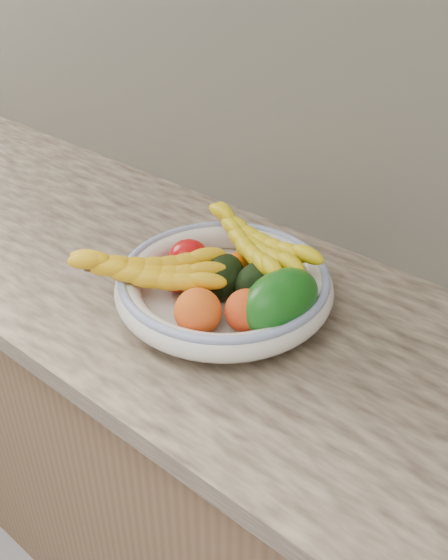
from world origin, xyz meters
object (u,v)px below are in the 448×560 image
at_px(banana_bunch_back, 254,247).
at_px(banana_bunch_front, 149,274).
at_px(fruit_bowl, 224,285).
at_px(green_mango, 280,301).

relative_size(banana_bunch_back, banana_bunch_front, 1.02).
height_order(fruit_bowl, banana_bunch_back, banana_bunch_back).
relative_size(green_mango, banana_bunch_back, 0.52).
distance_m(fruit_bowl, banana_bunch_front, 0.14).
distance_m(green_mango, banana_bunch_back, 0.16).
height_order(fruit_bowl, banana_bunch_front, banana_bunch_front).
relative_size(fruit_bowl, banana_bunch_back, 1.33).
height_order(green_mango, banana_bunch_back, green_mango).
bearing_deg(banana_bunch_back, fruit_bowl, -72.45).
xyz_separation_m(fruit_bowl, banana_bunch_back, (-0.00, 0.09, 0.04)).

